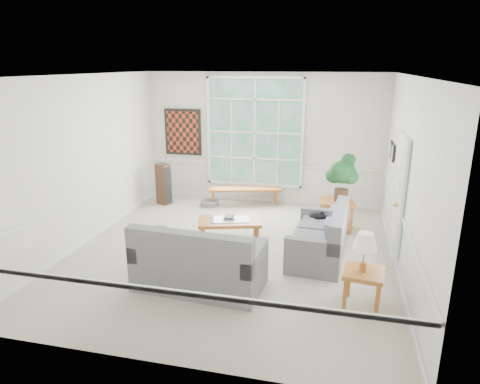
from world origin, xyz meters
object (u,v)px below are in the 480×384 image
loveseat_front (200,255)px  side_table (363,289)px  end_table (336,215)px  coffee_table (230,231)px  loveseat_right (319,233)px

loveseat_front → side_table: 2.33m
loveseat_front → end_table: 3.36m
coffee_table → end_table: 2.18m
side_table → end_table: bearing=98.2°
loveseat_front → coffee_table: (0.01, 1.71, -0.28)m
loveseat_right → coffee_table: (-1.63, 0.31, -0.23)m
coffee_table → side_table: 2.89m
loveseat_right → side_table: size_ratio=3.13×
end_table → side_table: end_table is taller
end_table → side_table: bearing=-81.8°
loveseat_right → loveseat_front: size_ratio=0.89×
side_table → coffee_table: bearing=143.0°
coffee_table → end_table: size_ratio=1.85×
end_table → side_table: 2.82m
loveseat_right → loveseat_front: (-1.64, -1.40, 0.05)m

